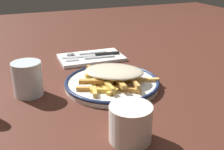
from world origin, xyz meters
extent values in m
plane|color=#4B251B|center=(0.00, 0.00, 0.00)|extent=(2.60, 2.60, 0.00)
cylinder|color=white|center=(0.00, 0.00, 0.01)|extent=(0.27, 0.27, 0.01)
torus|color=navy|center=(0.00, 0.00, 0.01)|extent=(0.27, 0.27, 0.01)
cube|color=gold|center=(-0.05, 0.00, 0.03)|extent=(0.07, 0.01, 0.01)
cube|color=#DCB458|center=(0.00, 0.03, 0.02)|extent=(0.09, 0.02, 0.01)
cube|color=gold|center=(0.06, 0.03, 0.02)|extent=(0.02, 0.06, 0.01)
cube|color=#F4C156|center=(-0.06, 0.02, 0.02)|extent=(0.05, 0.06, 0.01)
cube|color=#DCA554|center=(-0.01, 0.01, 0.03)|extent=(0.08, 0.05, 0.01)
cube|color=gold|center=(0.01, 0.00, 0.02)|extent=(0.06, 0.04, 0.01)
cube|color=#ECB350|center=(-0.04, 0.04, 0.02)|extent=(0.08, 0.04, 0.01)
cube|color=#E19148|center=(0.03, 0.01, 0.03)|extent=(0.05, 0.09, 0.01)
cube|color=#CC843B|center=(0.08, 0.02, 0.02)|extent=(0.09, 0.04, 0.01)
cube|color=#F1BD5E|center=(-0.02, -0.01, 0.02)|extent=(0.09, 0.01, 0.01)
cube|color=#DDA451|center=(-0.06, -0.04, 0.03)|extent=(0.09, 0.02, 0.01)
cube|color=#C8832D|center=(0.01, 0.00, 0.02)|extent=(0.06, 0.01, 0.01)
cube|color=#F3B357|center=(-0.03, -0.09, 0.02)|extent=(0.04, 0.08, 0.01)
cube|color=#E1AC55|center=(-0.03, -0.05, 0.02)|extent=(0.06, 0.06, 0.01)
cube|color=gold|center=(0.00, -0.04, 0.03)|extent=(0.08, 0.02, 0.01)
cube|color=#DBB550|center=(-0.01, -0.07, 0.03)|extent=(0.06, 0.03, 0.01)
cube|color=gold|center=(-0.06, 0.05, 0.02)|extent=(0.04, 0.07, 0.01)
cube|color=gold|center=(0.00, 0.00, 0.03)|extent=(0.09, 0.05, 0.01)
cube|color=#E7B052|center=(-0.05, 0.07, 0.02)|extent=(0.07, 0.03, 0.01)
cube|color=gold|center=(-0.06, 0.03, 0.03)|extent=(0.06, 0.01, 0.01)
cube|color=gold|center=(-0.02, 0.07, 0.03)|extent=(0.03, 0.06, 0.01)
cube|color=gold|center=(-0.02, -0.04, 0.03)|extent=(0.06, 0.01, 0.01)
cube|color=gold|center=(-0.07, -0.01, 0.02)|extent=(0.06, 0.07, 0.01)
cube|color=orange|center=(-0.03, 0.08, 0.02)|extent=(0.03, 0.06, 0.01)
ellipsoid|color=beige|center=(0.00, -0.01, 0.04)|extent=(0.19, 0.20, 0.02)
cube|color=#375B2B|center=(-0.05, -0.04, 0.05)|extent=(0.00, 0.00, 0.00)
cube|color=#347126|center=(0.04, -0.04, 0.05)|extent=(0.00, 0.00, 0.00)
cube|color=#286D1D|center=(-0.02, 0.02, 0.05)|extent=(0.00, 0.00, 0.00)
cube|color=#397336|center=(0.02, 0.02, 0.05)|extent=(0.00, 0.00, 0.00)
cube|color=#1F682C|center=(0.02, -0.02, 0.05)|extent=(0.00, 0.00, 0.00)
cube|color=#3A6C29|center=(-0.03, -0.02, 0.05)|extent=(0.00, 0.00, 0.00)
cube|color=white|center=(0.25, -0.02, 0.01)|extent=(0.14, 0.23, 0.01)
cube|color=silver|center=(0.22, -0.04, 0.01)|extent=(0.02, 0.11, 0.01)
cube|color=silver|center=(0.23, 0.06, 0.01)|extent=(0.03, 0.05, 0.00)
cube|color=black|center=(0.24, -0.08, 0.02)|extent=(0.02, 0.09, 0.01)
cube|color=silver|center=(0.25, 0.03, 0.01)|extent=(0.03, 0.12, 0.00)
cube|color=silver|center=(0.27, -0.03, 0.01)|extent=(0.02, 0.10, 0.00)
ellipsoid|color=silver|center=(0.28, 0.05, 0.02)|extent=(0.03, 0.03, 0.01)
cylinder|color=silver|center=(0.04, 0.22, 0.05)|extent=(0.08, 0.08, 0.09)
cylinder|color=white|center=(-0.25, 0.06, 0.04)|extent=(0.09, 0.09, 0.08)
torus|color=white|center=(-0.20, 0.06, 0.04)|extent=(0.04, 0.01, 0.04)
camera|label=1|loc=(-0.67, 0.27, 0.33)|focal=44.85mm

